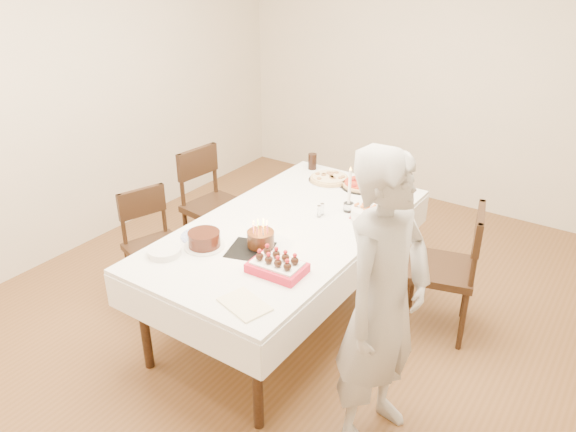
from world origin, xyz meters
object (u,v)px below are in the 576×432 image
Objects in this scene: dining_table at (288,273)px; person at (383,306)px; pizza_white at (329,179)px; strawberry_box at (277,266)px; birthday_cake at (261,234)px; chair_left_dessert at (157,249)px; layer_cake at (204,240)px; taper_candle at (349,189)px; chair_left_savory at (217,208)px; chair_right_savory at (440,269)px; pasta_bowl at (367,213)px; cola_glass at (312,161)px; pizza_pepperoni at (361,184)px.

person is at bearing -31.09° from dining_table.
pizza_white is 1.40m from strawberry_box.
person reaches higher than birthday_cake.
layer_cake is (0.67, -0.19, 0.37)m from chair_left_dessert.
taper_candle reaches higher than dining_table.
layer_cake is (-0.11, -1.35, 0.03)m from pizza_white.
strawberry_box is at bearing -71.89° from pizza_white.
person is (1.93, -0.95, 0.36)m from chair_left_savory.
chair_right_savory reaches higher than dining_table.
strawberry_box is (-0.12, -0.91, -0.00)m from pasta_bowl.
person is at bearing -59.14° from pasta_bowl.
pasta_bowl is 0.70× the size of strawberry_box.
chair_left_savory is 4.26× the size of pasta_bowl.
cola_glass is 1.37m from birthday_cake.
layer_cake is (0.69, -0.90, 0.32)m from chair_left_savory.
pasta_bowl is at bearing 44.31° from dining_table.
dining_table is 0.94m from pizza_pepperoni.
dining_table is 6.47× the size of pizza_white.
chair_right_savory is at bearing 57.58° from strawberry_box.
chair_left_savory reaches higher than layer_cake.
chair_left_savory is 2.90× the size of pizza_white.
pizza_white is 1.17m from birthday_cake.
chair_left_dessert is 2.59× the size of pizza_white.
pizza_pepperoni is 0.53m from cola_glass.
chair_right_savory is 1.88m from chair_left_savory.
dining_table is 6.89× the size of pizza_pepperoni.
person is at bearing -5.64° from strawberry_box.
dining_table is at bearing 165.29° from chair_left_savory.
pizza_white is 1.03× the size of strawberry_box.
pizza_pepperoni is 0.47m from taper_candle.
chair_right_savory reaches higher than pasta_bowl.
dining_table is 6.34× the size of taper_candle.
layer_cake is 0.79× the size of strawberry_box.
chair_left_dessert reaches higher than pasta_bowl.
cola_glass is (0.55, 0.60, 0.34)m from chair_left_savory.
taper_candle is 0.84m from cola_glass.
chair_left_savory is 1.27m from taper_candle.
chair_left_dessert reaches higher than strawberry_box.
taper_candle is 1.08m from layer_cake.
chair_right_savory reaches higher than layer_cake.
pizza_pepperoni is at bearing 121.93° from pasta_bowl.
layer_cake is at bearing -117.42° from taper_candle.
dining_table is at bearing -118.73° from taper_candle.
birthday_cake is (-0.20, -0.76, -0.08)m from taper_candle.
birthday_cake reaches higher than chair_left_dessert.
dining_table is 0.99m from chair_left_dessert.
pasta_bowl is at bearing -173.03° from chair_left_savory.
chair_right_savory reaches higher than cola_glass.
cola_glass is 0.41× the size of strawberry_box.
person is 1.80m from pizza_white.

